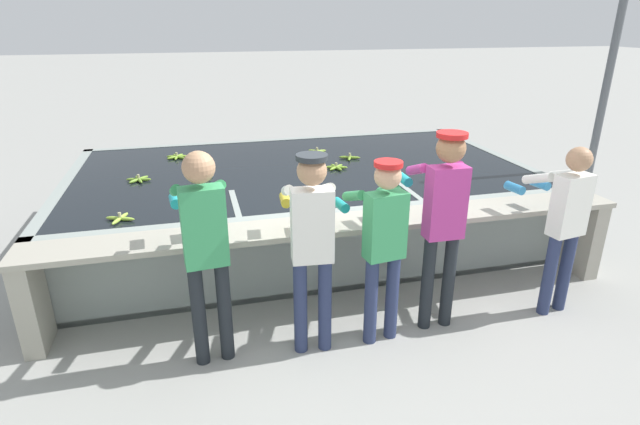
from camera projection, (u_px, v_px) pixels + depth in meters
ground_plane at (350, 316)px, 4.64m from camera, size 80.00×80.00×0.00m
wash_tank at (302, 200)px, 6.34m from camera, size 5.54×3.23×0.87m
work_ledge at (345, 244)px, 4.61m from camera, size 5.54×0.45×0.87m
worker_0 at (205, 240)px, 3.70m from camera, size 0.45×0.73×1.73m
worker_1 at (312, 236)px, 3.85m from camera, size 0.45×0.73×1.67m
worker_2 at (383, 236)px, 4.00m from camera, size 0.47×0.73×1.58m
worker_3 at (443, 212)px, 4.15m from camera, size 0.41×0.73×1.76m
worker_4 at (565, 217)px, 4.42m from camera, size 0.48×0.73×1.58m
banana_bunch_floating_0 at (139, 179)px, 5.65m from camera, size 0.28×0.28×0.08m
banana_bunch_floating_1 at (336, 167)px, 6.11m from camera, size 0.28×0.28×0.08m
banana_bunch_floating_2 at (317, 151)px, 6.84m from camera, size 0.28×0.28×0.08m
banana_bunch_floating_3 at (350, 157)px, 6.55m from camera, size 0.27×0.27×0.08m
banana_bunch_floating_4 at (120, 218)px, 4.55m from camera, size 0.27×0.27×0.08m
banana_bunch_floating_5 at (201, 177)px, 5.74m from camera, size 0.28×0.28×0.08m
banana_bunch_floating_6 at (177, 157)px, 6.58m from camera, size 0.28×0.28×0.08m
knife_0 at (394, 214)px, 4.67m from camera, size 0.33×0.18×0.02m
knife_1 at (461, 211)px, 4.73m from camera, size 0.19×0.32×0.02m
support_post_right at (602, 108)px, 5.84m from camera, size 0.09×0.09×3.20m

